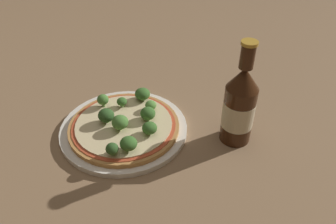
# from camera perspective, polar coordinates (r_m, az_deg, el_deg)

# --- Properties ---
(ground_plane) EXTENTS (3.00, 3.00, 0.00)m
(ground_plane) POSITION_cam_1_polar(r_m,az_deg,el_deg) (0.72, -6.81, -3.04)
(ground_plane) COLOR #846647
(plate) EXTENTS (0.27, 0.27, 0.01)m
(plate) POSITION_cam_1_polar(r_m,az_deg,el_deg) (0.71, -7.65, -2.88)
(plate) COLOR silver
(plate) RESTS_ON ground_plane
(pizza) EXTENTS (0.23, 0.23, 0.01)m
(pizza) POSITION_cam_1_polar(r_m,az_deg,el_deg) (0.70, -7.65, -2.38)
(pizza) COLOR #B77F42
(pizza) RESTS_ON plate
(broccoli_floret_0) EXTENTS (0.03, 0.03, 0.03)m
(broccoli_floret_0) POSITION_cam_1_polar(r_m,az_deg,el_deg) (0.69, -10.72, -0.58)
(broccoli_floret_0) COLOR #6B8E51
(broccoli_floret_0) RESTS_ON pizza
(broccoli_floret_1) EXTENTS (0.03, 0.03, 0.02)m
(broccoli_floret_1) POSITION_cam_1_polar(r_m,az_deg,el_deg) (0.72, -3.02, 1.20)
(broccoli_floret_1) COLOR #6B8E51
(broccoli_floret_1) RESTS_ON pizza
(broccoli_floret_2) EXTENTS (0.03, 0.03, 0.03)m
(broccoli_floret_2) POSITION_cam_1_polar(r_m,az_deg,el_deg) (0.69, -3.53, -0.26)
(broccoli_floret_2) COLOR #6B8E51
(broccoli_floret_2) RESTS_ON pizza
(broccoli_floret_3) EXTENTS (0.03, 0.03, 0.03)m
(broccoli_floret_3) POSITION_cam_1_polar(r_m,az_deg,el_deg) (0.62, -6.89, -5.47)
(broccoli_floret_3) COLOR #6B8E51
(broccoli_floret_3) RESTS_ON pizza
(broccoli_floret_4) EXTENTS (0.03, 0.03, 0.03)m
(broccoli_floret_4) POSITION_cam_1_polar(r_m,az_deg,el_deg) (0.67, -8.35, -1.78)
(broccoli_floret_4) COLOR #6B8E51
(broccoli_floret_4) RESTS_ON pizza
(broccoli_floret_5) EXTENTS (0.03, 0.03, 0.03)m
(broccoli_floret_5) POSITION_cam_1_polar(r_m,az_deg,el_deg) (0.66, -3.22, -2.81)
(broccoli_floret_5) COLOR #6B8E51
(broccoli_floret_5) RESTS_ON pizza
(broccoli_floret_6) EXTENTS (0.04, 0.04, 0.03)m
(broccoli_floret_6) POSITION_cam_1_polar(r_m,az_deg,el_deg) (0.75, -4.47, 3.15)
(broccoli_floret_6) COLOR #6B8E51
(broccoli_floret_6) RESTS_ON pizza
(broccoli_floret_7) EXTENTS (0.02, 0.02, 0.03)m
(broccoli_floret_7) POSITION_cam_1_polar(r_m,az_deg,el_deg) (0.62, -9.95, -6.31)
(broccoli_floret_7) COLOR #6B8E51
(broccoli_floret_7) RESTS_ON pizza
(broccoli_floret_8) EXTENTS (0.02, 0.02, 0.02)m
(broccoli_floret_8) POSITION_cam_1_polar(r_m,az_deg,el_deg) (0.74, -8.04, 1.79)
(broccoli_floret_8) COLOR #6B8E51
(broccoli_floret_8) RESTS_ON pizza
(broccoli_floret_9) EXTENTS (0.03, 0.03, 0.03)m
(broccoli_floret_9) POSITION_cam_1_polar(r_m,az_deg,el_deg) (0.74, -11.28, 2.10)
(broccoli_floret_9) COLOR #6B8E51
(broccoli_floret_9) RESTS_ON pizza
(beer_bottle) EXTENTS (0.06, 0.06, 0.22)m
(beer_bottle) POSITION_cam_1_polar(r_m,az_deg,el_deg) (0.66, 12.32, 1.08)
(beer_bottle) COLOR #381E0F
(beer_bottle) RESTS_ON ground_plane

